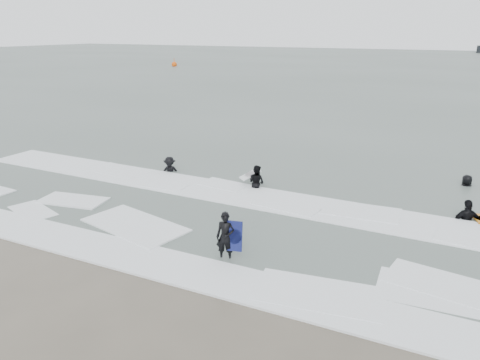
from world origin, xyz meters
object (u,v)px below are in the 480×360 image
at_px(surfer_centre, 226,260).
at_px(surfer_right_far, 466,187).
at_px(surfer_breaker, 170,173).
at_px(buoy, 174,64).
at_px(surfer_wading, 256,188).
at_px(surfer_right_near, 467,220).

bearing_deg(surfer_centre, surfer_right_far, 44.30).
height_order(surfer_breaker, buoy, buoy).
bearing_deg(surfer_wading, surfer_centre, 121.13).
height_order(surfer_centre, surfer_wading, surfer_wading).
xyz_separation_m(surfer_wading, surfer_right_far, (8.49, 4.59, 0.00)).
bearing_deg(surfer_right_near, surfer_right_far, -114.19).
relative_size(surfer_wading, surfer_right_near, 0.83).
xyz_separation_m(surfer_right_near, buoy, (-52.52, 56.55, 0.42)).
height_order(surfer_centre, surfer_breaker, surfer_breaker).
relative_size(surfer_breaker, surfer_right_near, 0.85).
relative_size(surfer_wading, buoy, 0.99).
height_order(surfer_wading, buoy, buoy).
bearing_deg(buoy, surfer_breaker, -55.48).
xyz_separation_m(surfer_breaker, surfer_right_near, (13.58, 0.05, 0.00)).
bearing_deg(surfer_wading, surfer_right_near, -164.57).
distance_m(surfer_right_near, buoy, 77.17).
distance_m(surfer_right_far, buoy, 73.91).
xyz_separation_m(surfer_centre, buoy, (-45.92, 63.48, 0.42)).
height_order(surfer_wading, surfer_right_near, surfer_right_near).
bearing_deg(surfer_right_near, surfer_breaker, -26.49).
distance_m(surfer_centre, surfer_right_near, 9.58).
bearing_deg(surfer_right_near, surfer_centre, 19.73).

